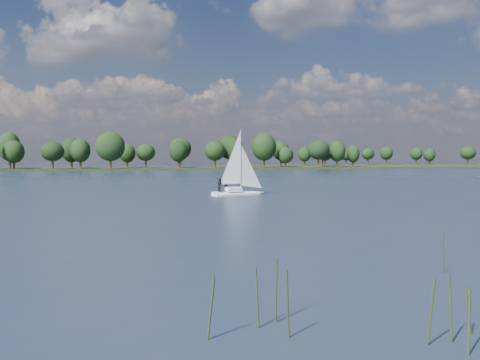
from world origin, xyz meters
name	(u,v)px	position (x,y,z in m)	size (l,w,h in m)	color
ground	(205,179)	(0.00, 100.00, 0.00)	(700.00, 700.00, 0.00)	#233342
far_shore	(142,169)	(0.00, 212.00, 0.00)	(660.00, 40.00, 1.50)	black
far_shore_back	(392,166)	(160.00, 260.00, 0.00)	(220.00, 30.00, 1.40)	black
sailboat	(236,176)	(-9.21, 46.17, 2.71)	(7.65, 3.78, 9.71)	white
treeline	(131,151)	(-5.35, 207.50, 8.09)	(562.98, 74.16, 17.46)	black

